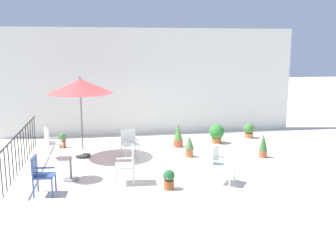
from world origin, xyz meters
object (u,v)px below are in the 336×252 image
Objects in this scene: patio_chair_1 at (40,173)px; patio_chair_4 at (51,141)px; potted_plant_1 at (189,146)px; cafe_table_0 at (70,160)px; patio_chair_0 at (130,142)px; potted_plant_0 at (263,146)px; potted_plant_2 at (249,130)px; patio_umbrella_0 at (80,87)px; patio_chair_3 at (220,162)px; potted_plant_5 at (62,140)px; potted_plant_3 at (178,136)px; potted_plant_6 at (217,133)px; patio_chair_2 at (128,162)px; potted_plant_4 at (169,179)px.

patio_chair_4 is at bearing 92.22° from patio_chair_1.
cafe_table_0 is at bearing -154.88° from potted_plant_1.
patio_chair_1 is (-2.16, -2.69, 0.03)m from patio_chair_0.
potted_plant_2 is at bearing 78.00° from potted_plant_0.
patio_chair_3 is (3.35, -2.92, -1.56)m from patio_umbrella_0.
potted_plant_3 is at bearing -7.34° from potted_plant_5.
patio_chair_3 reaches higher than potted_plant_5.
patio_chair_4 is 5.45m from potted_plant_6.
potted_plant_2 is at bearing 17.39° from potted_plant_3.
cafe_table_0 is 0.80× the size of patio_chair_2.
potted_plant_1 is at bearing -141.78° from potted_plant_2.
patio_umbrella_0 is 2.86× the size of patio_chair_0.
potted_plant_1 is (3.14, -0.49, -1.76)m from patio_umbrella_0.
patio_chair_4 is at bearing -169.11° from potted_plant_6.
patio_umbrella_0 reaches higher than cafe_table_0.
patio_chair_0 is at bearing -7.16° from patio_chair_4.
potted_plant_0 is 1.37× the size of potted_plant_2.
patio_chair_1 is 6.42m from potted_plant_0.
patio_umbrella_0 is at bearing 84.26° from cafe_table_0.
patio_umbrella_0 is 4.88× the size of potted_plant_5.
patio_chair_1 is 2.87m from potted_plant_4.
patio_chair_0 reaches higher than potted_plant_1.
potted_plant_6 is at bearing 23.18° from patio_chair_0.
potted_plant_3 is 1.43m from potted_plant_6.
cafe_table_0 is at bearing -168.29° from potted_plant_0.
potted_plant_4 is (-0.98, -3.85, -0.12)m from potted_plant_3.
patio_chair_2 is (1.39, -0.46, 0.02)m from cafe_table_0.
potted_plant_0 is 3.89m from potted_plant_4.
potted_plant_0 is at bearing -9.33° from patio_chair_0.
potted_plant_0 is at bearing -102.00° from potted_plant_2.
potted_plant_3 is (-0.10, 1.25, 0.02)m from potted_plant_1.
patio_chair_2 is 1.70× the size of potted_plant_2.
patio_chair_3 is 1.33m from potted_plant_4.
patio_chair_2 is at bearing -94.96° from patio_chair_0.
cafe_table_0 is 2.38m from patio_chair_0.
patio_chair_0 is 4.85m from potted_plant_2.
patio_chair_0 is at bearing 126.89° from patio_chair_3.
patio_umbrella_0 is 3.28× the size of potted_plant_0.
patio_chair_2 reaches higher than potted_plant_4.
cafe_table_0 is 5.62m from potted_plant_0.
patio_chair_0 is 2.91m from potted_plant_4.
potted_plant_3 is 1.17× the size of potted_plant_6.
potted_plant_4 is 5.15m from potted_plant_5.
potted_plant_3 is (3.04, 0.75, -1.73)m from patio_umbrella_0.
patio_chair_1 is at bearing -145.23° from potted_plant_2.
cafe_table_0 is at bearing 166.50° from patio_chair_3.
potted_plant_6 is at bearing 13.11° from patio_umbrella_0.
patio_umbrella_0 reaches higher than potted_plant_3.
patio_umbrella_0 is at bearing 138.97° from patio_chair_3.
patio_chair_4 is at bearing 172.97° from potted_plant_1.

